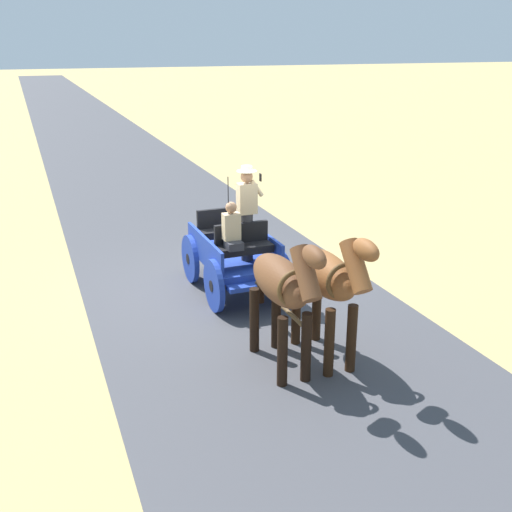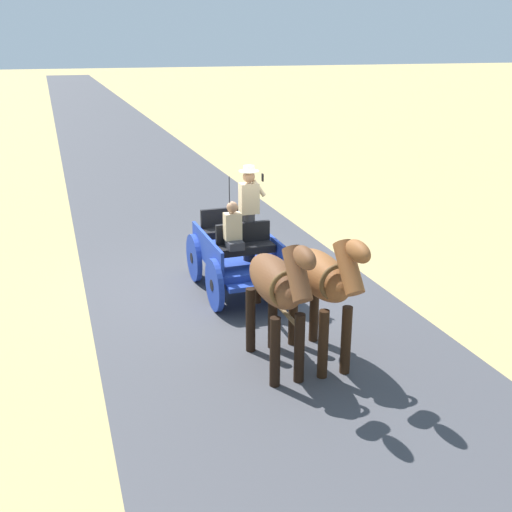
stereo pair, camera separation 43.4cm
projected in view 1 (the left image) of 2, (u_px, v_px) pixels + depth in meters
name	position (u px, v px, depth m)	size (l,w,h in m)	color
ground_plane	(229.00, 286.00, 12.24)	(200.00, 200.00, 0.00)	tan
road_surface	(229.00, 286.00, 12.24)	(5.58, 160.00, 0.01)	#424247
horse_drawn_carriage	(235.00, 252.00, 11.69)	(1.44, 4.50, 2.50)	#1E3899
horse_near_side	(328.00, 279.00, 8.99)	(0.60, 2.13, 2.21)	brown
horse_off_side	(283.00, 286.00, 8.73)	(0.57, 2.13, 2.21)	brown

